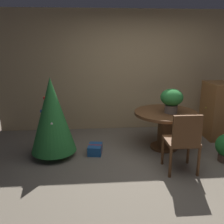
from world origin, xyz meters
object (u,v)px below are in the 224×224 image
object	(u,v)px
gift_box_blue	(95,149)
flower_vase	(172,99)
holiday_tree	(52,115)
round_dining_table	(165,122)
wooden_cabinet	(217,110)
wooden_chair_near	(183,139)

from	to	relation	value
gift_box_blue	flower_vase	bearing A→B (deg)	3.23
holiday_tree	gift_box_blue	distance (m)	0.98
round_dining_table	wooden_cabinet	world-z (taller)	wooden_cabinet
flower_vase	holiday_tree	size ratio (longest dim) A/B	0.31
round_dining_table	wooden_chair_near	size ratio (longest dim) A/B	1.21
round_dining_table	gift_box_blue	xyz separation A→B (m)	(-1.30, -0.15, -0.42)
holiday_tree	wooden_cabinet	distance (m)	3.30
holiday_tree	wooden_cabinet	world-z (taller)	holiday_tree
wooden_chair_near	holiday_tree	size ratio (longest dim) A/B	0.69
round_dining_table	holiday_tree	bearing A→B (deg)	-174.52
round_dining_table	flower_vase	size ratio (longest dim) A/B	2.64
flower_vase	wooden_cabinet	xyz separation A→B (m)	(1.14, 0.56, -0.39)
flower_vase	gift_box_blue	xyz separation A→B (m)	(-1.37, -0.08, -0.88)
flower_vase	holiday_tree	distance (m)	2.10
round_dining_table	holiday_tree	size ratio (longest dim) A/B	0.83
holiday_tree	gift_box_blue	bearing A→B (deg)	3.36
round_dining_table	flower_vase	distance (m)	0.47
wooden_chair_near	wooden_cabinet	xyz separation A→B (m)	(1.21, 1.43, 0.03)
round_dining_table	gift_box_blue	distance (m)	1.38
wooden_cabinet	flower_vase	bearing A→B (deg)	-153.86
round_dining_table	flower_vase	xyz separation A→B (m)	(0.07, -0.07, 0.46)
round_dining_table	holiday_tree	distance (m)	2.04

